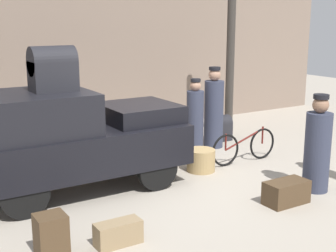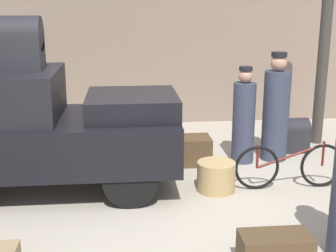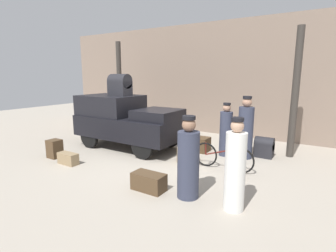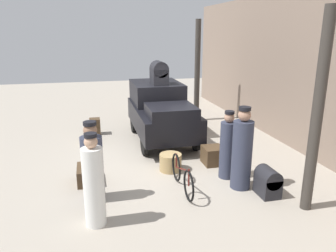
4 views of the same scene
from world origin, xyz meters
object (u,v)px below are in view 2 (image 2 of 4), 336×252
at_px(trunk_umber_medium, 275,251).
at_px(trunk_barrel_dark, 292,134).
at_px(truck, 37,126).
at_px(trunk_wicker_pale, 194,150).
at_px(conductor_in_dark_uniform, 276,112).
at_px(wicker_basket, 216,176).
at_px(bicycle, 290,166).
at_px(porter_lifting_near_truck, 244,119).
at_px(trunk_on_truck_roof, 15,43).

bearing_deg(trunk_umber_medium, trunk_barrel_dark, 67.62).
height_order(truck, trunk_wicker_pale, truck).
xyz_separation_m(conductor_in_dark_uniform, trunk_barrel_dark, (0.47, 0.39, -0.52)).
bearing_deg(truck, conductor_in_dark_uniform, 14.51).
height_order(wicker_basket, trunk_wicker_pale, trunk_wicker_pale).
height_order(bicycle, wicker_basket, bicycle).
xyz_separation_m(bicycle, porter_lifting_near_truck, (-0.39, 1.21, 0.40)).
distance_m(trunk_wicker_pale, trunk_barrel_dark, 1.94).
height_order(conductor_in_dark_uniform, trunk_barrel_dark, conductor_in_dark_uniform).
distance_m(bicycle, porter_lifting_near_truck, 1.33).
xyz_separation_m(wicker_basket, trunk_wicker_pale, (-0.15, 1.18, 0.02)).
bearing_deg(trunk_on_truck_roof, wicker_basket, -6.39).
relative_size(truck, wicker_basket, 6.62).
bearing_deg(trunk_umber_medium, truck, 138.98).
distance_m(truck, trunk_barrel_dark, 4.49).
bearing_deg(trunk_umber_medium, trunk_wicker_pale, 96.12).
bearing_deg(trunk_wicker_pale, conductor_in_dark_uniform, 4.02).
bearing_deg(trunk_on_truck_roof, porter_lifting_near_truck, 14.73).
height_order(truck, conductor_in_dark_uniform, conductor_in_dark_uniform).
relative_size(bicycle, trunk_barrel_dark, 2.66).
relative_size(trunk_wicker_pale, trunk_on_truck_roof, 0.77).
xyz_separation_m(truck, trunk_on_truck_roof, (-0.21, 0.00, 1.15)).
xyz_separation_m(truck, bicycle, (3.58, -0.31, -0.61)).
height_order(wicker_basket, porter_lifting_near_truck, porter_lifting_near_truck).
xyz_separation_m(porter_lifting_near_truck, trunk_barrel_dark, (1.04, 0.47, -0.43)).
distance_m(truck, conductor_in_dark_uniform, 3.88).
bearing_deg(wicker_basket, trunk_wicker_pale, 97.14).
relative_size(trunk_wicker_pale, trunk_umber_medium, 0.77).
height_order(conductor_in_dark_uniform, trunk_wicker_pale, conductor_in_dark_uniform).
bearing_deg(conductor_in_dark_uniform, bicycle, -98.06).
xyz_separation_m(trunk_umber_medium, trunk_on_truck_roof, (-2.91, 2.35, 1.91)).
height_order(porter_lifting_near_truck, trunk_wicker_pale, porter_lifting_near_truck).
bearing_deg(truck, porter_lifting_near_truck, 15.64).
distance_m(wicker_basket, porter_lifting_near_truck, 1.48).
distance_m(porter_lifting_near_truck, trunk_barrel_dark, 1.22).
distance_m(truck, trunk_wicker_pale, 2.61).
height_order(bicycle, trunk_umber_medium, bicycle).
height_order(trunk_wicker_pale, trunk_umber_medium, trunk_wicker_pale).
bearing_deg(bicycle, conductor_in_dark_uniform, 81.94).
relative_size(conductor_in_dark_uniform, trunk_on_truck_roof, 2.54).
xyz_separation_m(truck, wicker_basket, (2.50, -0.30, -0.74)).
bearing_deg(conductor_in_dark_uniform, wicker_basket, -134.55).
bearing_deg(trunk_wicker_pale, trunk_umber_medium, -83.88).
relative_size(porter_lifting_near_truck, trunk_barrel_dark, 2.64).
bearing_deg(bicycle, trunk_barrel_dark, 68.72).
bearing_deg(wicker_basket, truck, 173.09).
distance_m(porter_lifting_near_truck, conductor_in_dark_uniform, 0.58).
relative_size(bicycle, porter_lifting_near_truck, 1.01).
bearing_deg(porter_lifting_near_truck, trunk_umber_medium, -98.61).
xyz_separation_m(conductor_in_dark_uniform, trunk_on_truck_roof, (-3.97, -0.97, 1.26)).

